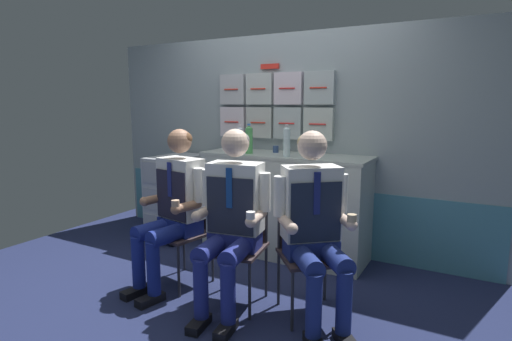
# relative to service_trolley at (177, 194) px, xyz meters

# --- Properties ---
(ground) EXTENTS (4.80, 4.80, 0.04)m
(ground) POSITION_rel_service_trolley_xyz_m (1.08, -0.98, -0.51)
(ground) COLOR #1F264B
(galley_bulkhead) EXTENTS (4.20, 0.14, 2.15)m
(galley_bulkhead) POSITION_rel_service_trolley_xyz_m (1.08, 0.40, 0.58)
(galley_bulkhead) COLOR #8E9CA3
(galley_bulkhead) RESTS_ON ground
(galley_counter) EXTENTS (1.63, 0.53, 0.99)m
(galley_counter) POSITION_rel_service_trolley_xyz_m (1.24, 0.11, 0.01)
(galley_counter) COLOR #B6C2BD
(galley_counter) RESTS_ON ground
(service_trolley) EXTENTS (0.40, 0.65, 0.91)m
(service_trolley) POSITION_rel_service_trolley_xyz_m (0.00, 0.00, 0.00)
(service_trolley) COLOR black
(service_trolley) RESTS_ON ground
(folding_chair_left) EXTENTS (0.47, 0.47, 0.83)m
(folding_chair_left) POSITION_rel_service_trolley_xyz_m (0.80, -0.80, 0.02)
(folding_chair_left) COLOR #2D2D33
(folding_chair_left) RESTS_ON ground
(crew_member_left) EXTENTS (0.52, 0.66, 1.27)m
(crew_member_left) POSITION_rel_service_trolley_xyz_m (0.78, -0.95, 0.21)
(crew_member_left) COLOR black
(crew_member_left) RESTS_ON ground
(folding_chair_center) EXTENTS (0.46, 0.46, 0.83)m
(folding_chair_center) POSITION_rel_service_trolley_xyz_m (1.35, -0.88, 0.02)
(folding_chair_center) COLOR #2D2D33
(folding_chair_center) RESTS_ON ground
(crew_member_center) EXTENTS (0.53, 0.68, 1.29)m
(crew_member_center) POSITION_rel_service_trolley_xyz_m (1.37, -1.04, 0.23)
(crew_member_center) COLOR black
(crew_member_center) RESTS_ON ground
(folding_chair_right) EXTENTS (0.56, 0.56, 0.83)m
(folding_chair_right) POSITION_rel_service_trolley_xyz_m (1.84, -0.79, 0.02)
(folding_chair_right) COLOR #2D2D33
(folding_chair_right) RESTS_ON ground
(crew_member_right) EXTENTS (0.66, 0.70, 1.29)m
(crew_member_right) POSITION_rel_service_trolley_xyz_m (1.94, -0.91, 0.23)
(crew_member_right) COLOR black
(crew_member_right) RESTS_ON ground
(water_bottle_clear) EXTENTS (0.07, 0.07, 0.26)m
(water_bottle_clear) POSITION_rel_service_trolley_xyz_m (0.72, 0.15, 0.63)
(water_bottle_clear) COLOR silver
(water_bottle_clear) RESTS_ON galley_counter
(water_bottle_blue_cap) EXTENTS (0.07, 0.07, 0.29)m
(water_bottle_blue_cap) POSITION_rel_service_trolley_xyz_m (0.92, -0.01, 0.64)
(water_bottle_blue_cap) COLOR #4CA455
(water_bottle_blue_cap) RESTS_ON galley_counter
(water_bottle_short) EXTENTS (0.06, 0.06, 0.29)m
(water_bottle_short) POSITION_rel_service_trolley_xyz_m (1.34, -0.05, 0.64)
(water_bottle_short) COLOR silver
(water_bottle_short) RESTS_ON galley_counter
(coffee_cup_spare) EXTENTS (0.06, 0.06, 0.07)m
(coffee_cup_spare) POSITION_rel_service_trolley_xyz_m (1.11, 0.18, 0.54)
(coffee_cup_spare) COLOR navy
(coffee_cup_spare) RESTS_ON galley_counter
(espresso_cup_small) EXTENTS (0.07, 0.07, 0.07)m
(espresso_cup_small) POSITION_rel_service_trolley_xyz_m (1.19, 0.27, 0.54)
(espresso_cup_small) COLOR #CEB187
(espresso_cup_small) RESTS_ON galley_counter
(coffee_cup_white) EXTENTS (0.06, 0.06, 0.07)m
(coffee_cup_white) POSITION_rel_service_trolley_xyz_m (0.63, 0.08, 0.54)
(coffee_cup_white) COLOR tan
(coffee_cup_white) RESTS_ON galley_counter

